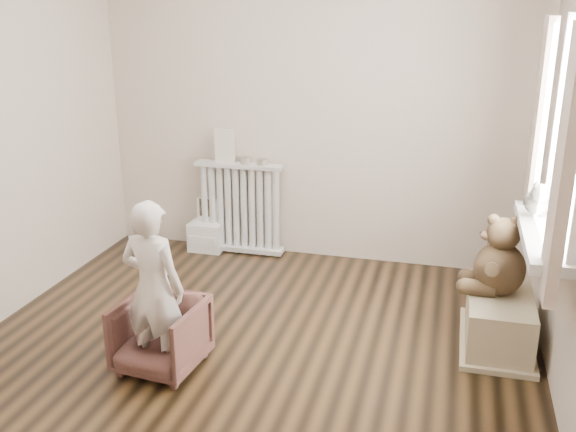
% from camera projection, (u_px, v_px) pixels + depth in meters
% --- Properties ---
extents(floor, '(3.60, 3.60, 0.01)m').
position_uv_depth(floor, '(246.00, 357.00, 4.02)').
color(floor, black).
rests_on(floor, ground).
extents(back_wall, '(3.60, 0.02, 2.60)m').
position_uv_depth(back_wall, '(313.00, 106.00, 5.26)').
color(back_wall, beige).
rests_on(back_wall, ground).
extents(front_wall, '(3.60, 0.02, 2.60)m').
position_uv_depth(front_wall, '(51.00, 283.00, 1.96)').
color(front_wall, beige).
rests_on(front_wall, ground).
extents(window, '(0.03, 0.90, 1.10)m').
position_uv_depth(window, '(573.00, 134.00, 3.40)').
color(window, white).
rests_on(window, right_wall).
extents(window_sill, '(0.22, 1.10, 0.06)m').
position_uv_depth(window_sill, '(541.00, 234.00, 3.61)').
color(window_sill, silver).
rests_on(window_sill, right_wall).
extents(curtain_left, '(0.06, 0.26, 1.30)m').
position_uv_depth(curtain_left, '(564.00, 169.00, 2.93)').
color(curtain_left, '#C0AB97').
rests_on(curtain_left, right_wall).
extents(curtain_right, '(0.06, 0.26, 1.30)m').
position_uv_depth(curtain_right, '(539.00, 125.00, 3.97)').
color(curtain_right, '#C0AB97').
rests_on(curtain_right, right_wall).
extents(radiator, '(0.77, 0.15, 0.81)m').
position_uv_depth(radiator, '(240.00, 210.00, 5.58)').
color(radiator, silver).
rests_on(radiator, floor).
extents(paper_doll, '(0.17, 0.02, 0.29)m').
position_uv_depth(paper_doll, '(225.00, 146.00, 5.44)').
color(paper_doll, beige).
rests_on(paper_doll, radiator).
extents(tin_a, '(0.09, 0.09, 0.05)m').
position_uv_depth(tin_a, '(246.00, 161.00, 5.43)').
color(tin_a, '#A59E8C').
rests_on(tin_a, radiator).
extents(tin_b, '(0.09, 0.09, 0.05)m').
position_uv_depth(tin_b, '(263.00, 162.00, 5.39)').
color(tin_b, '#A59E8C').
rests_on(tin_b, radiator).
extents(toy_vanity, '(0.30, 0.21, 0.47)m').
position_uv_depth(toy_vanity, '(206.00, 221.00, 5.67)').
color(toy_vanity, silver).
rests_on(toy_vanity, floor).
extents(armchair, '(0.52, 0.53, 0.44)m').
position_uv_depth(armchair, '(161.00, 335.00, 3.84)').
color(armchair, '#4E2D25').
rests_on(armchair, floor).
extents(child, '(0.41, 0.29, 1.06)m').
position_uv_depth(child, '(153.00, 288.00, 3.68)').
color(child, silver).
rests_on(child, armchair).
extents(toy_bench, '(0.40, 0.75, 0.35)m').
position_uv_depth(toy_bench, '(499.00, 316.00, 4.11)').
color(toy_bench, '#BCAF89').
rests_on(toy_bench, floor).
extents(teddy_bear, '(0.43, 0.35, 0.51)m').
position_uv_depth(teddy_bear, '(502.00, 246.00, 4.00)').
color(teddy_bear, '#362717').
rests_on(teddy_bear, toy_bench).
extents(plush_cat, '(0.24, 0.30, 0.22)m').
position_uv_depth(plush_cat, '(538.00, 199.00, 3.81)').
color(plush_cat, '#656157').
rests_on(plush_cat, window_sill).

